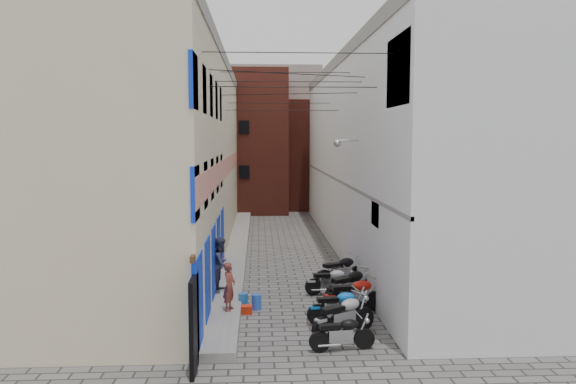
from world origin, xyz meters
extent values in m
plane|color=#5A5754|center=(0.00, 0.00, 0.00)|extent=(90.00, 90.00, 0.00)
cube|color=gray|center=(-2.05, 13.00, 0.12)|extent=(0.90, 26.00, 0.25)
cube|color=beige|center=(-5.00, 13.00, 4.25)|extent=(5.00, 26.00, 8.50)
cube|color=#E08C7E|center=(-2.54, 13.00, 4.00)|extent=(0.10, 26.00, 0.80)
cube|color=#0E32D2|center=(-2.53, 4.90, 1.30)|extent=(0.12, 10.20, 2.40)
cube|color=#0E32D2|center=(-2.55, 4.90, 5.30)|extent=(0.10, 10.20, 4.00)
cube|color=gray|center=(-5.00, 13.00, 8.75)|extent=(5.10, 26.00, 0.50)
cube|color=black|center=(-2.52, -0.40, 1.10)|extent=(0.10, 1.20, 2.20)
cube|color=silver|center=(5.00, 13.00, 4.25)|extent=(5.00, 26.00, 8.50)
cube|color=#0E32D2|center=(2.55, 1.50, 7.00)|extent=(0.10, 2.40, 1.80)
cube|color=white|center=(2.56, 4.00, 3.00)|extent=(0.08, 1.00, 0.70)
cylinder|color=#B2B2B7|center=(2.15, 7.00, 5.20)|extent=(0.80, 0.06, 0.06)
sphere|color=#B2B2B7|center=(1.75, 7.00, 5.10)|extent=(0.28, 0.28, 0.28)
cube|color=gray|center=(5.00, 13.00, 8.75)|extent=(5.10, 26.00, 0.50)
cube|color=gray|center=(2.54, 13.00, 3.40)|extent=(0.10, 26.00, 0.12)
cube|color=maroon|center=(-2.00, 28.00, 5.00)|extent=(6.00, 6.00, 10.00)
cube|color=maroon|center=(3.00, 30.00, 4.00)|extent=(5.00, 6.00, 8.00)
cube|color=gray|center=(0.00, 34.00, 5.50)|extent=(8.00, 5.00, 11.00)
cube|color=black|center=(0.00, 25.20, 1.20)|extent=(2.00, 0.30, 2.40)
cylinder|color=black|center=(0.00, 2.00, 7.50)|extent=(5.20, 0.02, 0.02)
cylinder|color=black|center=(0.00, 4.00, 6.80)|extent=(5.20, 0.02, 0.02)
cylinder|color=black|center=(0.00, 6.50, 7.20)|extent=(5.20, 0.02, 0.02)
cylinder|color=black|center=(0.00, 9.00, 7.80)|extent=(5.20, 0.02, 0.02)
cylinder|color=black|center=(0.00, 12.00, 6.50)|extent=(5.20, 0.02, 0.02)
cylinder|color=black|center=(0.00, 15.00, 7.00)|extent=(5.20, 0.02, 0.02)
cylinder|color=black|center=(0.00, 5.00, 7.30)|extent=(5.65, 2.07, 0.02)
cylinder|color=black|center=(0.00, 8.00, 6.90)|extent=(5.80, 1.58, 0.02)
imported|color=brown|center=(-1.92, 3.32, 0.96)|extent=(0.48, 0.60, 1.43)
imported|color=#373853|center=(-2.30, 5.46, 1.14)|extent=(0.87, 1.01, 1.78)
cylinder|color=blue|center=(-1.13, 4.15, 0.24)|extent=(0.36, 0.36, 0.48)
cylinder|color=blue|center=(-1.55, 4.34, 0.23)|extent=(0.37, 0.37, 0.46)
cube|color=red|center=(-1.45, 3.75, 0.12)|extent=(0.40, 0.30, 0.24)
camera|label=1|loc=(-1.05, -12.81, 5.30)|focal=35.00mm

